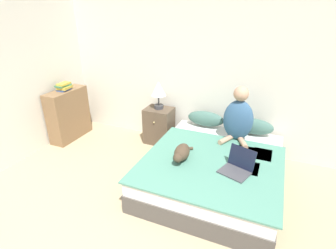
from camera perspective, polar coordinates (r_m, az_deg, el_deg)
wall_back at (r=4.15m, az=9.30°, el=11.63°), size 5.95×0.05×2.55m
bed at (r=3.55m, az=9.89°, el=-9.62°), size 1.67×1.94×0.42m
pillow_near at (r=4.19m, az=8.19°, el=1.26°), size 0.58×0.21×0.24m
pillow_far at (r=4.09m, az=18.06°, el=-0.37°), size 0.58×0.21×0.24m
person_sitting at (r=3.77m, az=15.05°, el=1.45°), size 0.41×0.40×0.78m
cat_tabby at (r=3.26m, az=2.98°, el=-6.17°), size 0.21×0.53×0.18m
laptop_open at (r=3.16m, az=14.78°, el=-8.97°), size 0.41×0.40×0.26m
nightstand at (r=4.48m, az=-1.96°, el=-0.22°), size 0.45×0.39×0.61m
table_lamp at (r=4.27m, az=-2.09°, el=7.41°), size 0.25×0.25×0.46m
bookshelf at (r=4.90m, az=-20.81°, el=2.06°), size 0.29×0.77×0.88m
book_stack_top at (r=4.75m, az=-21.71°, el=7.67°), size 0.20×0.26×0.13m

